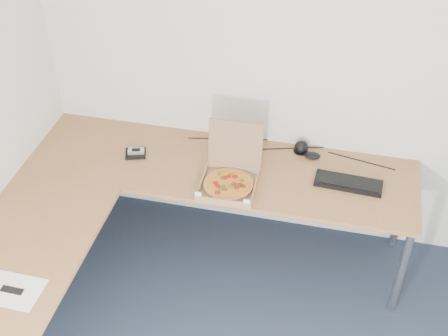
% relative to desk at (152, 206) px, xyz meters
% --- Properties ---
extents(room_shell, '(3.50, 3.50, 2.50)m').
position_rel_desk_xyz_m(room_shell, '(0.82, -0.97, 0.55)').
color(room_shell, silver).
rests_on(room_shell, ground).
extents(desk, '(2.50, 2.20, 0.73)m').
position_rel_desk_xyz_m(desk, '(0.00, 0.00, 0.00)').
color(desk, '#A76E3F').
rests_on(desk, ground).
extents(pizza_box, '(0.34, 0.40, 0.35)m').
position_rel_desk_xyz_m(pizza_box, '(0.42, 0.25, 0.07)').
color(pizza_box, '#A57B53').
rests_on(pizza_box, desk).
extents(drinking_glass, '(0.07, 0.07, 0.13)m').
position_rel_desk_xyz_m(drinking_glass, '(0.49, 0.67, 0.09)').
color(drinking_glass, silver).
rests_on(drinking_glass, desk).
extents(keyboard, '(0.42, 0.17, 0.03)m').
position_rel_desk_xyz_m(keyboard, '(1.14, 0.43, 0.04)').
color(keyboard, black).
rests_on(keyboard, desk).
extents(mouse, '(0.11, 0.07, 0.04)m').
position_rel_desk_xyz_m(mouse, '(0.89, 0.65, 0.05)').
color(mouse, black).
rests_on(mouse, desk).
extents(wallet, '(0.16, 0.14, 0.02)m').
position_rel_desk_xyz_m(wallet, '(-0.25, 0.42, 0.04)').
color(wallet, black).
rests_on(wallet, desk).
extents(phone, '(0.12, 0.08, 0.02)m').
position_rel_desk_xyz_m(phone, '(-0.24, 0.42, 0.06)').
color(phone, '#B2B5BA').
rests_on(phone, wallet).
extents(paper_sheet, '(0.31, 0.22, 0.00)m').
position_rel_desk_xyz_m(paper_sheet, '(-0.48, -0.80, 0.03)').
color(paper_sheet, white).
rests_on(paper_sheet, desk).
extents(dome_speaker, '(0.10, 0.10, 0.08)m').
position_rel_desk_xyz_m(dome_speaker, '(0.81, 0.70, 0.07)').
color(dome_speaker, black).
rests_on(dome_speaker, desk).
extents(cable_bundle, '(0.67, 0.14, 0.01)m').
position_rel_desk_xyz_m(cable_bundle, '(0.70, 0.71, 0.03)').
color(cable_bundle, black).
rests_on(cable_bundle, desk).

